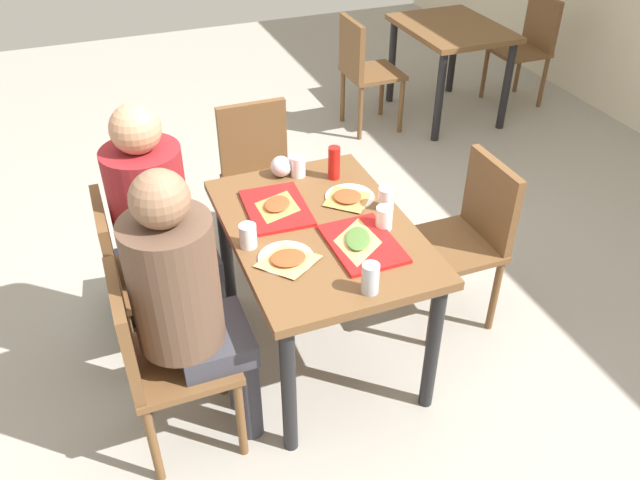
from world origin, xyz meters
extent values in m
cube|color=#9E998E|center=(0.00, 0.00, -0.01)|extent=(10.00, 10.00, 0.02)
cube|color=brown|center=(0.00, 0.00, 0.70)|extent=(1.08, 0.75, 0.04)
cylinder|color=black|center=(-0.48, -0.31, 0.34)|extent=(0.06, 0.06, 0.68)
cylinder|color=black|center=(0.48, -0.31, 0.34)|extent=(0.06, 0.06, 0.68)
cylinder|color=black|center=(-0.48, 0.31, 0.34)|extent=(0.06, 0.06, 0.68)
cylinder|color=black|center=(0.48, 0.31, 0.34)|extent=(0.06, 0.06, 0.68)
cube|color=brown|center=(-0.27, -0.67, 0.44)|extent=(0.40, 0.40, 0.03)
cube|color=brown|center=(-0.27, -0.85, 0.65)|extent=(0.38, 0.04, 0.40)
cylinder|color=brown|center=(-0.44, -0.50, 0.21)|extent=(0.04, 0.04, 0.42)
cylinder|color=brown|center=(-0.10, -0.50, 0.21)|extent=(0.04, 0.04, 0.42)
cylinder|color=brown|center=(-0.44, -0.84, 0.21)|extent=(0.04, 0.04, 0.42)
cylinder|color=brown|center=(-0.10, -0.84, 0.21)|extent=(0.04, 0.04, 0.42)
cube|color=brown|center=(0.27, -0.67, 0.44)|extent=(0.40, 0.40, 0.03)
cube|color=brown|center=(0.27, -0.85, 0.65)|extent=(0.38, 0.04, 0.40)
cylinder|color=brown|center=(0.10, -0.50, 0.21)|extent=(0.04, 0.04, 0.42)
cylinder|color=brown|center=(0.44, -0.50, 0.21)|extent=(0.04, 0.04, 0.42)
cylinder|color=brown|center=(0.10, -0.84, 0.21)|extent=(0.04, 0.04, 0.42)
cylinder|color=brown|center=(0.44, -0.84, 0.21)|extent=(0.04, 0.04, 0.42)
cube|color=brown|center=(0.00, 0.67, 0.44)|extent=(0.40, 0.40, 0.03)
cube|color=brown|center=(0.00, 0.85, 0.65)|extent=(0.38, 0.04, 0.40)
cylinder|color=brown|center=(0.17, 0.50, 0.21)|extent=(0.04, 0.04, 0.42)
cylinder|color=brown|center=(-0.17, 0.50, 0.21)|extent=(0.04, 0.04, 0.42)
cylinder|color=brown|center=(0.17, 0.84, 0.21)|extent=(0.04, 0.04, 0.42)
cylinder|color=brown|center=(-0.17, 0.84, 0.21)|extent=(0.04, 0.04, 0.42)
cube|color=brown|center=(-0.84, 0.00, 0.44)|extent=(0.40, 0.40, 0.03)
cube|color=brown|center=(-1.02, 0.00, 0.65)|extent=(0.04, 0.38, 0.40)
cylinder|color=brown|center=(-0.67, 0.17, 0.21)|extent=(0.04, 0.04, 0.42)
cylinder|color=brown|center=(-0.67, -0.17, 0.21)|extent=(0.04, 0.04, 0.42)
cylinder|color=brown|center=(-1.01, 0.17, 0.21)|extent=(0.04, 0.04, 0.42)
cylinder|color=brown|center=(-1.01, -0.17, 0.21)|extent=(0.04, 0.04, 0.42)
cylinder|color=#383842|center=(-0.35, -0.44, 0.23)|extent=(0.10, 0.10, 0.45)
cylinder|color=#383842|center=(-0.19, -0.44, 0.23)|extent=(0.10, 0.10, 0.45)
cube|color=#383842|center=(-0.27, -0.54, 0.50)|extent=(0.32, 0.28, 0.10)
cylinder|color=maroon|center=(-0.27, -0.65, 0.81)|extent=(0.32, 0.32, 0.52)
sphere|color=tan|center=(-0.27, -0.65, 1.16)|extent=(0.20, 0.20, 0.20)
cylinder|color=#383842|center=(0.19, -0.44, 0.23)|extent=(0.10, 0.10, 0.45)
cylinder|color=#383842|center=(0.35, -0.44, 0.23)|extent=(0.10, 0.10, 0.45)
cube|color=#383842|center=(0.27, -0.54, 0.50)|extent=(0.32, 0.28, 0.10)
cylinder|color=brown|center=(0.27, -0.65, 0.81)|extent=(0.32, 0.32, 0.52)
sphere|color=#8C664C|center=(0.27, -0.65, 1.16)|extent=(0.20, 0.20, 0.20)
cube|color=red|center=(-0.19, -0.13, 0.73)|extent=(0.37, 0.28, 0.02)
cube|color=red|center=(0.19, 0.11, 0.73)|extent=(0.36, 0.26, 0.02)
cylinder|color=white|center=(-0.16, 0.21, 0.72)|extent=(0.22, 0.22, 0.01)
cylinder|color=white|center=(0.16, -0.21, 0.72)|extent=(0.22, 0.22, 0.01)
pyramid|color=#C68C47|center=(-0.18, -0.13, 0.74)|extent=(0.25, 0.24, 0.01)
ellipsoid|color=#B74723|center=(-0.18, -0.13, 0.75)|extent=(0.17, 0.17, 0.01)
pyramid|color=#DBAD60|center=(0.18, 0.09, 0.74)|extent=(0.27, 0.23, 0.01)
ellipsoid|color=#4C7233|center=(0.18, 0.09, 0.75)|extent=(0.19, 0.16, 0.01)
pyramid|color=#C68C47|center=(-0.14, 0.19, 0.73)|extent=(0.19, 0.19, 0.01)
ellipsoid|color=#B74723|center=(-0.14, 0.19, 0.74)|extent=(0.13, 0.13, 0.01)
pyramid|color=#DBAD60|center=(0.19, -0.21, 0.73)|extent=(0.19, 0.22, 0.01)
ellipsoid|color=#B74723|center=(0.19, -0.21, 0.74)|extent=(0.14, 0.15, 0.01)
cylinder|color=white|center=(-0.03, 0.32, 0.77)|extent=(0.07, 0.07, 0.10)
cylinder|color=white|center=(0.03, -0.32, 0.77)|extent=(0.07, 0.07, 0.10)
cylinder|color=white|center=(-0.43, 0.06, 0.77)|extent=(0.07, 0.07, 0.10)
cylinder|color=white|center=(0.11, 0.24, 0.77)|extent=(0.07, 0.07, 0.10)
cylinder|color=#B7BCC6|center=(0.46, 0.02, 0.78)|extent=(0.07, 0.07, 0.12)
cylinder|color=red|center=(-0.35, 0.21, 0.80)|extent=(0.06, 0.06, 0.16)
sphere|color=silver|center=(-0.46, -0.02, 0.77)|extent=(0.10, 0.10, 0.10)
cube|color=black|center=(-0.62, -0.77, 0.14)|extent=(0.34, 0.20, 0.28)
cube|color=brown|center=(-2.13, 1.90, 0.70)|extent=(0.90, 0.70, 0.04)
cylinder|color=black|center=(-2.52, 1.61, 0.34)|extent=(0.06, 0.06, 0.68)
cylinder|color=black|center=(-1.74, 1.61, 0.34)|extent=(0.06, 0.06, 0.68)
cylinder|color=black|center=(-2.52, 2.19, 0.34)|extent=(0.06, 0.06, 0.68)
cylinder|color=black|center=(-1.74, 2.19, 0.34)|extent=(0.06, 0.06, 0.68)
cube|color=brown|center=(-2.13, 1.25, 0.44)|extent=(0.40, 0.40, 0.03)
cube|color=brown|center=(-2.13, 1.07, 0.65)|extent=(0.38, 0.04, 0.40)
cylinder|color=brown|center=(-2.30, 1.42, 0.21)|extent=(0.04, 0.04, 0.42)
cylinder|color=brown|center=(-1.96, 1.42, 0.21)|extent=(0.04, 0.04, 0.42)
cylinder|color=brown|center=(-2.30, 1.08, 0.21)|extent=(0.04, 0.04, 0.42)
cylinder|color=brown|center=(-1.96, 1.08, 0.21)|extent=(0.04, 0.04, 0.42)
cube|color=brown|center=(-2.13, 2.55, 0.44)|extent=(0.40, 0.40, 0.03)
cube|color=brown|center=(-2.13, 2.73, 0.65)|extent=(0.38, 0.04, 0.40)
cylinder|color=brown|center=(-1.96, 2.38, 0.21)|extent=(0.04, 0.04, 0.42)
cylinder|color=brown|center=(-2.30, 2.38, 0.21)|extent=(0.04, 0.04, 0.42)
cylinder|color=brown|center=(-1.96, 2.72, 0.21)|extent=(0.04, 0.04, 0.42)
cylinder|color=brown|center=(-2.30, 2.72, 0.21)|extent=(0.04, 0.04, 0.42)
camera|label=1|loc=(2.09, -0.81, 2.27)|focal=36.30mm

